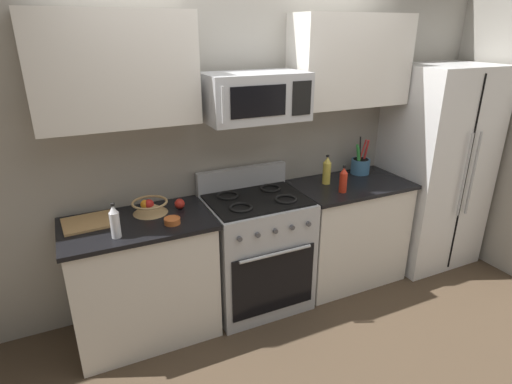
{
  "coord_description": "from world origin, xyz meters",
  "views": [
    {
      "loc": [
        -1.23,
        -2.0,
        2.12
      ],
      "look_at": [
        -0.06,
        0.49,
        1.03
      ],
      "focal_mm": 29.04,
      "sensor_mm": 36.0,
      "label": 1
    }
  ],
  "objects": [
    {
      "name": "upper_cabinets_left",
      "position": [
        -0.89,
        0.76,
        1.88
      ],
      "size": [
        0.99,
        0.34,
        0.69
      ],
      "color": "silver"
    },
    {
      "name": "microwave",
      "position": [
        -0.0,
        0.64,
        1.68
      ],
      "size": [
        0.72,
        0.44,
        0.33
      ],
      "color": "#B2B5BA"
    },
    {
      "name": "range_oven",
      "position": [
        -0.0,
        0.61,
        0.47
      ],
      "size": [
        0.76,
        0.65,
        1.09
      ],
      "color": "#B2B5BA",
      "rests_on": "ground"
    },
    {
      "name": "prep_bowl",
      "position": [
        -0.68,
        0.48,
        0.93
      ],
      "size": [
        0.11,
        0.11,
        0.04
      ],
      "color": "#D1662D",
      "rests_on": "counter_left"
    },
    {
      "name": "counter_left",
      "position": [
        -0.89,
        0.61,
        0.46
      ],
      "size": [
        1.0,
        0.6,
        0.91
      ],
      "color": "silver",
      "rests_on": "ground"
    },
    {
      "name": "cutting_board",
      "position": [
        -1.18,
        0.72,
        0.92
      ],
      "size": [
        0.34,
        0.29,
        0.02
      ],
      "primitive_type": "cube",
      "rotation": [
        0.0,
        0.0,
        0.06
      ],
      "color": "tan",
      "rests_on": "counter_left"
    },
    {
      "name": "refrigerator",
      "position": [
        1.81,
        0.59,
        0.92
      ],
      "size": [
        0.84,
        0.72,
        1.84
      ],
      "color": "silver",
      "rests_on": "ground"
    },
    {
      "name": "bottle_vinegar",
      "position": [
        -1.04,
        0.44,
        1.02
      ],
      "size": [
        0.06,
        0.06,
        0.23
      ],
      "color": "silver",
      "rests_on": "counter_left"
    },
    {
      "name": "bottle_oil",
      "position": [
        0.68,
        0.69,
        1.02
      ],
      "size": [
        0.07,
        0.07,
        0.25
      ],
      "color": "gold",
      "rests_on": "counter_right"
    },
    {
      "name": "ground_plane",
      "position": [
        0.0,
        0.0,
        0.0
      ],
      "size": [
        16.0,
        16.0,
        0.0
      ],
      "primitive_type": "plane",
      "color": "#473828"
    },
    {
      "name": "wall_back",
      "position": [
        0.0,
        0.98,
        1.3
      ],
      "size": [
        8.0,
        0.1,
        2.6
      ],
      "primitive_type": "cube",
      "color": "#9E998E",
      "rests_on": "ground"
    },
    {
      "name": "bottle_hot_sauce",
      "position": [
        0.69,
        0.48,
        1.01
      ],
      "size": [
        0.06,
        0.06,
        0.22
      ],
      "color": "red",
      "rests_on": "counter_right"
    },
    {
      "name": "utensil_crock",
      "position": [
        1.11,
        0.78,
        0.99
      ],
      "size": [
        0.16,
        0.16,
        0.33
      ],
      "color": "teal",
      "rests_on": "counter_right"
    },
    {
      "name": "counter_right",
      "position": [
        0.88,
        0.61,
        0.46
      ],
      "size": [
        0.98,
        0.6,
        0.91
      ],
      "color": "silver",
      "rests_on": "ground"
    },
    {
      "name": "upper_cabinets_right",
      "position": [
        0.89,
        0.76,
        1.88
      ],
      "size": [
        0.97,
        0.34,
        0.69
      ],
      "color": "silver"
    },
    {
      "name": "apple_loose",
      "position": [
        -0.57,
        0.7,
        0.95
      ],
      "size": [
        0.07,
        0.07,
        0.07
      ],
      "primitive_type": "sphere",
      "color": "red",
      "rests_on": "counter_left"
    },
    {
      "name": "fruit_basket",
      "position": [
        -0.78,
        0.72,
        0.96
      ],
      "size": [
        0.25,
        0.25,
        0.1
      ],
      "color": "tan",
      "rests_on": "counter_left"
    }
  ]
}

